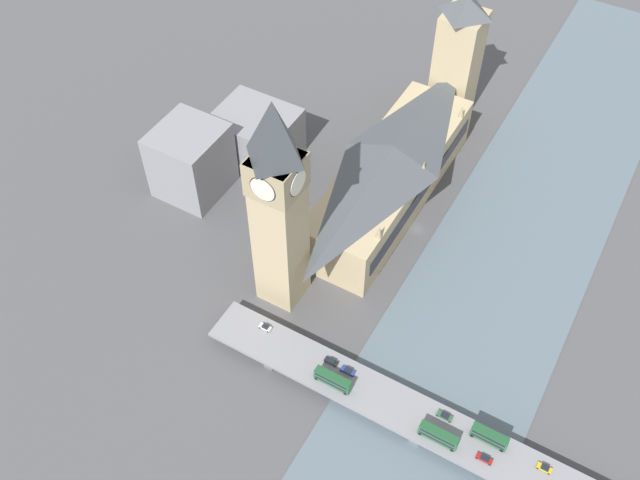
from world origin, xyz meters
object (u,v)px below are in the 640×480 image
at_px(double_decker_bus_rear, 333,380).
at_px(parliament_hall, 391,174).
at_px(car_northbound_mid, 348,371).
at_px(road_bridge, 424,421).
at_px(car_southbound_mid, 265,327).
at_px(car_southbound_tail, 445,416).
at_px(clock_tower, 278,204).
at_px(car_northbound_tail, 331,361).
at_px(double_decker_bus_lead, 438,435).
at_px(double_decker_bus_mid, 490,436).
at_px(car_southbound_lead, 545,468).
at_px(car_northbound_lead, 484,459).
at_px(victoria_tower, 457,60).

bearing_deg(double_decker_bus_rear, parliament_hall, -75.39).
bearing_deg(car_northbound_mid, road_bridge, 174.04).
height_order(car_southbound_mid, car_southbound_tail, car_southbound_mid).
bearing_deg(clock_tower, car_northbound_tail, 146.96).
xyz_separation_m(double_decker_bus_lead, double_decker_bus_mid, (-12.40, -6.72, -0.02)).
relative_size(double_decker_bus_mid, car_southbound_lead, 2.62).
height_order(double_decker_bus_lead, car_southbound_mid, double_decker_bus_lead).
xyz_separation_m(clock_tower, car_southbound_lead, (-94.92, 18.68, -36.96)).
relative_size(parliament_hall, road_bridge, 0.63).
relative_size(parliament_hall, clock_tower, 1.11).
relative_size(double_decker_bus_mid, car_northbound_lead, 2.30).
distance_m(car_northbound_mid, car_southbound_lead, 60.55).
height_order(road_bridge, car_southbound_tail, car_southbound_tail).
distance_m(clock_tower, car_northbound_mid, 53.91).
distance_m(car_northbound_lead, car_southbound_lead, 16.13).
bearing_deg(clock_tower, double_decker_bus_rear, 142.67).
bearing_deg(car_southbound_tail, car_northbound_lead, 156.51).
xyz_separation_m(victoria_tower, car_northbound_mid, (-22.83, 130.30, -21.38)).
bearing_deg(victoria_tower, parliament_hall, 90.06).
bearing_deg(clock_tower, car_northbound_mid, 151.14).
distance_m(clock_tower, double_decker_bus_lead, 79.11).
bearing_deg(victoria_tower, car_northbound_mid, 99.94).
distance_m(double_decker_bus_rear, car_southbound_lead, 62.84).
height_order(double_decker_bus_rear, car_northbound_lead, double_decker_bus_rear).
xyz_separation_m(double_decker_bus_rear, car_northbound_lead, (-47.39, -0.42, -1.92)).
bearing_deg(victoria_tower, car_northbound_tail, 97.45).
xyz_separation_m(car_northbound_lead, car_northbound_tail, (51.26, -5.73, 0.03)).
relative_size(double_decker_bus_mid, double_decker_bus_rear, 0.92).
xyz_separation_m(clock_tower, car_northbound_mid, (-34.37, 18.94, -36.97)).
relative_size(road_bridge, car_northbound_tail, 32.85).
height_order(victoria_tower, car_southbound_tail, victoria_tower).
distance_m(car_northbound_lead, car_southbound_tail, 15.83).
bearing_deg(car_southbound_mid, road_bridge, 176.48).
relative_size(clock_tower, double_decker_bus_lead, 6.94).
xyz_separation_m(car_northbound_mid, car_southbound_lead, (-60.55, -0.26, 0.00)).
height_order(car_northbound_lead, car_southbound_mid, car_southbound_mid).
height_order(double_decker_bus_mid, car_northbound_lead, double_decker_bus_mid).
height_order(victoria_tower, car_northbound_mid, victoria_tower).
bearing_deg(car_northbound_tail, car_southbound_mid, -0.77).
distance_m(victoria_tower, car_southbound_tail, 141.69).
bearing_deg(clock_tower, double_decker_bus_mid, 166.73).
bearing_deg(parliament_hall, car_southbound_tail, 126.30).
distance_m(clock_tower, double_decker_bus_mid, 88.11).
relative_size(car_southbound_lead, car_southbound_mid, 1.03).
bearing_deg(car_southbound_mid, car_northbound_lead, 175.39).
bearing_deg(car_northbound_lead, car_northbound_tail, -6.38).
height_order(double_decker_bus_rear, car_southbound_lead, double_decker_bus_rear).
bearing_deg(parliament_hall, double_decker_bus_rear, 104.61).
distance_m(road_bridge, double_decker_bus_lead, 7.66).
xyz_separation_m(clock_tower, victoria_tower, (-11.54, -111.36, -15.58)).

